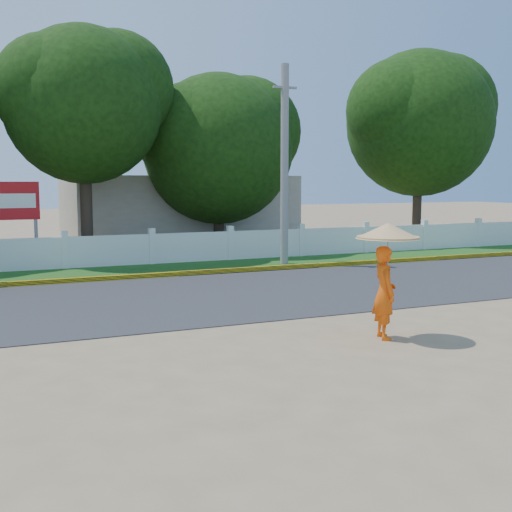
{
  "coord_description": "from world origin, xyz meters",
  "views": [
    {
      "loc": [
        -5.77,
        -11.09,
        2.99
      ],
      "look_at": [
        0.0,
        2.0,
        1.3
      ],
      "focal_mm": 45.0,
      "sensor_mm": 36.0,
      "label": 1
    }
  ],
  "objects": [
    {
      "name": "road",
      "position": [
        0.0,
        4.5,
        0.01
      ],
      "size": [
        60.0,
        7.0,
        0.02
      ],
      "primitive_type": "cube",
      "color": "#38383A",
      "rests_on": "ground"
    },
    {
      "name": "billboard",
      "position": [
        -4.91,
        12.3,
        2.14
      ],
      "size": [
        2.5,
        0.13,
        2.95
      ],
      "color": "gray",
      "rests_on": "ground"
    },
    {
      "name": "ground",
      "position": [
        0.0,
        0.0,
        0.0
      ],
      "size": [
        120.0,
        120.0,
        0.0
      ],
      "primitive_type": "plane",
      "color": "#9E8460",
      "rests_on": "ground"
    },
    {
      "name": "tree_row",
      "position": [
        1.71,
        14.26,
        5.03
      ],
      "size": [
        34.32,
        8.09,
        9.28
      ],
      "color": "#473828",
      "rests_on": "ground"
    },
    {
      "name": "utility_pole",
      "position": [
        4.3,
        9.26,
        3.49
      ],
      "size": [
        0.28,
        0.28,
        6.99
      ],
      "primitive_type": "cylinder",
      "color": "gray",
      "rests_on": "ground"
    },
    {
      "name": "building_near",
      "position": [
        3.0,
        18.0,
        1.6
      ],
      "size": [
        10.0,
        6.0,
        3.2
      ],
      "primitive_type": "cube",
      "color": "#B7AD99",
      "rests_on": "ground"
    },
    {
      "name": "monk_with_parasol",
      "position": [
        1.28,
        -1.15,
        1.43
      ],
      "size": [
        1.21,
        1.21,
        2.2
      ],
      "color": "#F1550C",
      "rests_on": "ground"
    },
    {
      "name": "grass_verge",
      "position": [
        0.0,
        9.75,
        0.01
      ],
      "size": [
        60.0,
        3.5,
        0.03
      ],
      "primitive_type": "cube",
      "color": "#2D601E",
      "rests_on": "ground"
    },
    {
      "name": "fence",
      "position": [
        0.0,
        11.2,
        0.55
      ],
      "size": [
        40.0,
        0.1,
        1.1
      ],
      "primitive_type": "cube",
      "color": "silver",
      "rests_on": "ground"
    },
    {
      "name": "curb",
      "position": [
        0.0,
        8.05,
        0.08
      ],
      "size": [
        40.0,
        0.18,
        0.16
      ],
      "primitive_type": "cube",
      "color": "yellow",
      "rests_on": "ground"
    }
  ]
}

